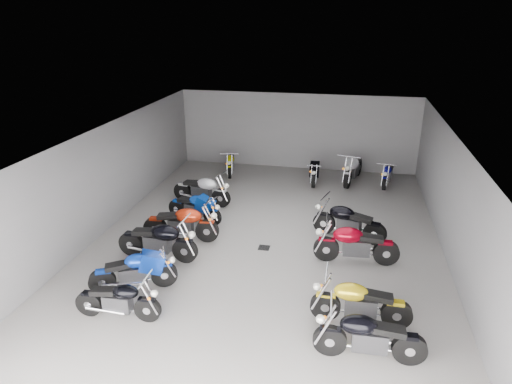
# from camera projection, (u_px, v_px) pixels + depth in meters

# --- Properties ---
(ground) EXTENTS (14.00, 14.00, 0.00)m
(ground) POSITION_uv_depth(u_px,v_px,m) (267.00, 240.00, 13.54)
(ground) COLOR gray
(ground) RESTS_ON ground
(wall_back) EXTENTS (10.00, 0.10, 3.20)m
(wall_back) POSITION_uv_depth(u_px,v_px,m) (297.00, 131.00, 19.33)
(wall_back) COLOR slate
(wall_back) RESTS_ON ground
(wall_left) EXTENTS (0.10, 14.00, 3.20)m
(wall_left) POSITION_uv_depth(u_px,v_px,m) (107.00, 178.00, 13.89)
(wall_left) COLOR slate
(wall_left) RESTS_ON ground
(wall_right) EXTENTS (0.10, 14.00, 3.20)m
(wall_right) POSITION_uv_depth(u_px,v_px,m) (454.00, 204.00, 12.01)
(wall_right) COLOR slate
(wall_right) RESTS_ON ground
(ceiling) EXTENTS (10.00, 14.00, 0.04)m
(ceiling) POSITION_uv_depth(u_px,v_px,m) (268.00, 134.00, 12.36)
(ceiling) COLOR black
(ceiling) RESTS_ON wall_back
(drain_grate) EXTENTS (0.32, 0.32, 0.01)m
(drain_grate) POSITION_uv_depth(u_px,v_px,m) (264.00, 248.00, 13.08)
(drain_grate) COLOR black
(drain_grate) RESTS_ON ground
(motorcycle_left_a) EXTENTS (1.96, 0.40, 0.86)m
(motorcycle_left_a) POSITION_uv_depth(u_px,v_px,m) (119.00, 300.00, 9.91)
(motorcycle_left_a) COLOR black
(motorcycle_left_a) RESTS_ON ground
(motorcycle_left_b) EXTENTS (1.97, 1.00, 0.92)m
(motorcycle_left_b) POSITION_uv_depth(u_px,v_px,m) (134.00, 271.00, 10.94)
(motorcycle_left_b) COLOR black
(motorcycle_left_b) RESTS_ON ground
(motorcycle_left_c) EXTENTS (2.29, 0.47, 1.01)m
(motorcycle_left_c) POSITION_uv_depth(u_px,v_px,m) (158.00, 241.00, 12.32)
(motorcycle_left_c) COLOR black
(motorcycle_left_c) RESTS_ON ground
(motorcycle_left_d) EXTENTS (2.27, 0.49, 1.00)m
(motorcycle_left_d) POSITION_uv_depth(u_px,v_px,m) (182.00, 223.00, 13.34)
(motorcycle_left_d) COLOR black
(motorcycle_left_d) RESTS_ON ground
(motorcycle_left_e) EXTENTS (1.95, 0.71, 0.88)m
(motorcycle_left_e) POSITION_uv_depth(u_px,v_px,m) (195.00, 208.00, 14.58)
(motorcycle_left_e) COLOR black
(motorcycle_left_e) RESTS_ON ground
(motorcycle_left_f) EXTENTS (2.19, 0.61, 0.97)m
(motorcycle_left_f) POSITION_uv_depth(u_px,v_px,m) (202.00, 190.00, 15.92)
(motorcycle_left_f) COLOR black
(motorcycle_left_f) RESTS_ON ground
(motorcycle_right_a) EXTENTS (2.17, 0.44, 0.95)m
(motorcycle_right_a) POSITION_uv_depth(u_px,v_px,m) (368.00, 337.00, 8.71)
(motorcycle_right_a) COLOR black
(motorcycle_right_a) RESTS_ON ground
(motorcycle_right_b) EXTENTS (2.16, 0.42, 0.95)m
(motorcycle_right_b) POSITION_uv_depth(u_px,v_px,m) (360.00, 303.00, 9.73)
(motorcycle_right_b) COLOR black
(motorcycle_right_b) RESTS_ON ground
(motorcycle_right_d) EXTENTS (2.28, 0.48, 1.00)m
(motorcycle_right_d) POSITION_uv_depth(u_px,v_px,m) (355.00, 244.00, 12.13)
(motorcycle_right_d) COLOR black
(motorcycle_right_d) RESTS_ON ground
(motorcycle_right_e) EXTENTS (2.18, 0.77, 0.98)m
(motorcycle_right_e) POSITION_uv_depth(u_px,v_px,m) (348.00, 222.00, 13.45)
(motorcycle_right_e) COLOR black
(motorcycle_right_e) RESTS_ON ground
(motorcycle_back_b) EXTENTS (0.56, 1.91, 0.85)m
(motorcycle_back_b) POSITION_uv_depth(u_px,v_px,m) (230.00, 163.00, 19.01)
(motorcycle_back_b) COLOR black
(motorcycle_back_b) RESTS_ON ground
(motorcycle_back_d) EXTENTS (0.38, 1.98, 0.87)m
(motorcycle_back_d) POSITION_uv_depth(u_px,v_px,m) (315.00, 171.00, 18.03)
(motorcycle_back_d) COLOR black
(motorcycle_back_d) RESTS_ON ground
(motorcycle_back_e) EXTENTS (0.72, 2.31, 1.03)m
(motorcycle_back_e) POSITION_uv_depth(u_px,v_px,m) (353.00, 168.00, 18.00)
(motorcycle_back_e) COLOR black
(motorcycle_back_e) RESTS_ON ground
(motorcycle_back_f) EXTENTS (0.54, 1.86, 0.83)m
(motorcycle_back_f) POSITION_uv_depth(u_px,v_px,m) (388.00, 174.00, 17.73)
(motorcycle_back_f) COLOR black
(motorcycle_back_f) RESTS_ON ground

